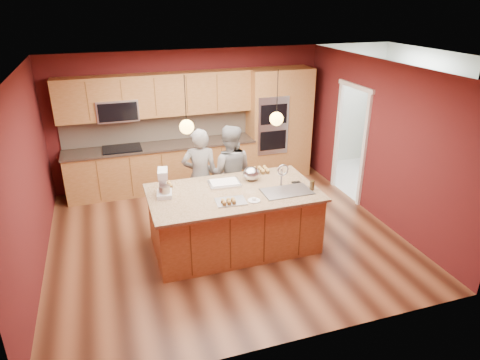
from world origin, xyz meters
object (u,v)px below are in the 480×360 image
object	(u,v)px
person_left	(200,176)
person_right	(229,172)
island	(235,218)
stand_mixer	(164,185)
mixing_bowl	(251,174)

from	to	relation	value
person_left	person_right	xyz separation A→B (m)	(0.52, 0.00, 0.00)
island	stand_mixer	world-z (taller)	stand_mixer
person_left	mixing_bowl	bearing A→B (deg)	147.47
person_left	person_right	bearing A→B (deg)	-170.02
island	person_right	world-z (taller)	person_right
stand_mixer	person_right	bearing A→B (deg)	41.53
person_left	person_right	size ratio (longest dim) A/B	1.00
island	stand_mixer	distance (m)	1.22
person_left	stand_mixer	bearing A→B (deg)	57.32
island	person_left	xyz separation A→B (m)	(-0.30, 0.97, 0.36)
person_right	stand_mixer	bearing A→B (deg)	51.99
island	person_left	world-z (taller)	person_left
island	person_left	size ratio (longest dim) A/B	1.52
person_left	stand_mixer	world-z (taller)	person_left
stand_mixer	mixing_bowl	size ratio (longest dim) A/B	1.52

